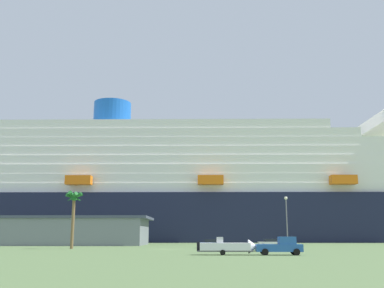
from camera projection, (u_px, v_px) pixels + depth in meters
ground_plane at (166, 245)px, 105.69m from camera, size 600.00×600.00×0.00m
cruise_ship at (212, 195)px, 157.35m from camera, size 282.75×56.89×60.41m
terminal_building at (8, 231)px, 107.21m from camera, size 70.01×23.80×6.66m
pickup_truck at (281, 246)px, 54.34m from camera, size 5.78×2.73×2.20m
small_boat_on_trailer at (230, 247)px, 54.57m from camera, size 8.54×2.56×2.15m
palm_tree at (74, 202)px, 79.51m from camera, size 3.16×3.03×10.12m
street_lamp at (287, 215)px, 76.95m from camera, size 0.56×0.56×8.97m
parked_car_blue_suv at (211, 243)px, 83.01m from camera, size 4.89×2.81×1.58m
parked_car_white_van at (270, 243)px, 90.20m from camera, size 4.69×2.25×1.58m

